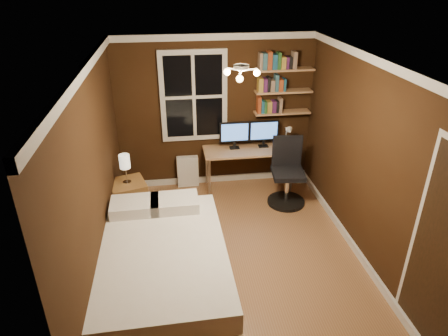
{
  "coord_description": "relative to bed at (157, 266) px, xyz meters",
  "views": [
    {
      "loc": [
        -0.74,
        -4.07,
        3.36
      ],
      "look_at": [
        -0.1,
        0.45,
        1.07
      ],
      "focal_mm": 32.0,
      "sensor_mm": 36.0,
      "label": 1
    }
  ],
  "objects": [
    {
      "name": "monitor_left",
      "position": [
        1.27,
        2.3,
        0.62
      ],
      "size": [
        0.49,
        0.12,
        0.46
      ],
      "primitive_type": null,
      "color": "black",
      "rests_on": "desk"
    },
    {
      "name": "ceiling_fixture",
      "position": [
        0.99,
        0.33,
        2.09
      ],
      "size": [
        0.44,
        0.44,
        0.18
      ],
      "primitive_type": null,
      "color": "beige",
      "rests_on": "ceiling"
    },
    {
      "name": "window",
      "position": [
        0.64,
        2.49,
        1.24
      ],
      "size": [
        1.06,
        0.06,
        1.46
      ],
      "primitive_type": "cube",
      "color": "silver",
      "rests_on": "wall_back"
    },
    {
      "name": "bookshelf_lower",
      "position": [
        2.07,
        2.41,
        0.94
      ],
      "size": [
        0.92,
        0.22,
        0.03
      ],
      "primitive_type": "cube",
      "color": "#A0764E",
      "rests_on": "wall_back"
    },
    {
      "name": "bed",
      "position": [
        0.0,
        0.0,
        0.0
      ],
      "size": [
        1.58,
        2.18,
        0.73
      ],
      "rotation": [
        0.0,
        0.0,
        0.01
      ],
      "color": "brown",
      "rests_on": "ground"
    },
    {
      "name": "wall_back",
      "position": [
        0.99,
        2.53,
        0.94
      ],
      "size": [
        3.2,
        0.04,
        2.5
      ],
      "primitive_type": "cube",
      "color": "black",
      "rests_on": "ground"
    },
    {
      "name": "desk",
      "position": [
        1.5,
        2.23,
        0.33
      ],
      "size": [
        1.48,
        0.56,
        0.7
      ],
      "color": "#A0764E",
      "rests_on": "ground"
    },
    {
      "name": "bedside_lamp",
      "position": [
        -0.42,
        1.53,
        0.51
      ],
      "size": [
        0.15,
        0.15,
        0.43
      ],
      "primitive_type": null,
      "color": "#F4EBCB",
      "rests_on": "nightstand"
    },
    {
      "name": "bookshelf_middle",
      "position": [
        2.07,
        2.41,
        1.29
      ],
      "size": [
        0.92,
        0.22,
        0.03
      ],
      "primitive_type": "cube",
      "color": "#A0764E",
      "rests_on": "wall_back"
    },
    {
      "name": "wall_right",
      "position": [
        2.59,
        0.43,
        0.94
      ],
      "size": [
        0.04,
        4.2,
        2.5
      ],
      "primitive_type": "cube",
      "color": "black",
      "rests_on": "ground"
    },
    {
      "name": "wall_left",
      "position": [
        -0.61,
        0.43,
        0.94
      ],
      "size": [
        0.04,
        4.2,
        2.5
      ],
      "primitive_type": "cube",
      "color": "black",
      "rests_on": "ground"
    },
    {
      "name": "books_row_middle",
      "position": [
        2.07,
        2.41,
        1.42
      ],
      "size": [
        0.42,
        0.16,
        0.23
      ],
      "primitive_type": null,
      "color": "#195274",
      "rests_on": "bookshelf_middle"
    },
    {
      "name": "nightstand",
      "position": [
        -0.42,
        1.53,
        -0.01
      ],
      "size": [
        0.6,
        0.6,
        0.61
      ],
      "primitive_type": "cube",
      "rotation": [
        0.0,
        0.0,
        0.29
      ],
      "color": "brown",
      "rests_on": "ground"
    },
    {
      "name": "monitor_right",
      "position": [
        1.76,
        2.3,
        0.62
      ],
      "size": [
        0.49,
        0.12,
        0.46
      ],
      "primitive_type": null,
      "color": "black",
      "rests_on": "desk"
    },
    {
      "name": "ceiling",
      "position": [
        0.99,
        0.43,
        2.19
      ],
      "size": [
        3.2,
        4.2,
        0.02
      ],
      "primitive_type": "cube",
      "color": "white",
      "rests_on": "wall_back"
    },
    {
      "name": "books_row_lower",
      "position": [
        2.07,
        2.41,
        1.07
      ],
      "size": [
        0.42,
        0.16,
        0.23
      ],
      "primitive_type": null,
      "color": "#9A3E1C",
      "rests_on": "bookshelf_lower"
    },
    {
      "name": "office_chair",
      "position": [
        2.01,
        1.67,
        0.1
      ],
      "size": [
        0.59,
        0.59,
        1.07
      ],
      "rotation": [
        0.0,
        0.0,
        -0.11
      ],
      "color": "black",
      "rests_on": "ground"
    },
    {
      "name": "bookshelf_upper",
      "position": [
        2.07,
        2.41,
        1.64
      ],
      "size": [
        0.92,
        0.22,
        0.03
      ],
      "primitive_type": "cube",
      "color": "#A0764E",
      "rests_on": "wall_back"
    },
    {
      "name": "floor",
      "position": [
        0.99,
        0.43,
        -0.31
      ],
      "size": [
        4.2,
        4.2,
        0.0
      ],
      "primitive_type": "plane",
      "color": "brown",
      "rests_on": "ground"
    },
    {
      "name": "books_row_upper",
      "position": [
        2.07,
        2.41,
        1.77
      ],
      "size": [
        0.54,
        0.16,
        0.23
      ],
      "primitive_type": null,
      "color": "#275A26",
      "rests_on": "bookshelf_upper"
    },
    {
      "name": "door",
      "position": [
        2.58,
        -1.12,
        0.71
      ],
      "size": [
        0.03,
        0.82,
        2.05
      ],
      "primitive_type": null,
      "color": "black",
      "rests_on": "ground"
    },
    {
      "name": "radiator",
      "position": [
        0.49,
        2.42,
        -0.04
      ],
      "size": [
        0.36,
        0.13,
        0.54
      ],
      "primitive_type": "cube",
      "color": "silver",
      "rests_on": "ground"
    },
    {
      "name": "desk_lamp",
      "position": [
        2.11,
        2.16,
        0.61
      ],
      "size": [
        0.14,
        0.32,
        0.44
      ],
      "primitive_type": null,
      "color": "silver",
      "rests_on": "desk"
    }
  ]
}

